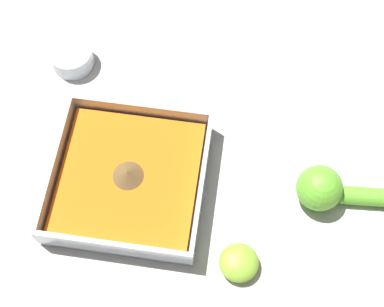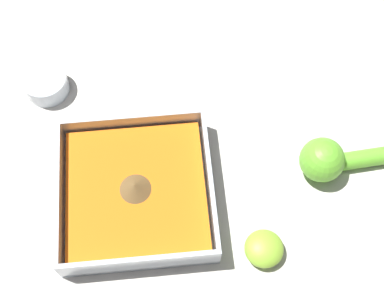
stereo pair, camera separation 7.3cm
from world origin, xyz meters
name	(u,v)px [view 2 (the right image)]	position (x,y,z in m)	size (l,w,h in m)	color
ground_plane	(113,171)	(0.00, 0.00, 0.00)	(4.00, 4.00, 0.00)	beige
square_dish	(136,192)	(-0.03, 0.04, 0.02)	(0.20, 0.20, 0.05)	silver
spice_bowl	(46,84)	(0.09, -0.14, 0.01)	(0.07, 0.07, 0.03)	silver
lemon_squeezer	(344,158)	(-0.32, 0.02, 0.03)	(0.22, 0.06, 0.06)	#6BC633
lemon_half	(264,249)	(-0.19, 0.13, 0.01)	(0.05, 0.05, 0.03)	#93CC38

